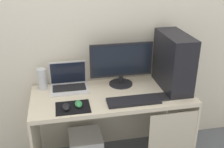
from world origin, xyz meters
TOP-DOWN VIEW (x-y plane):
  - wall_back at (0.00, 0.33)m, footprint 4.00×0.05m
  - desk at (0.02, -0.01)m, footprint 1.33×0.58m
  - pc_tower at (0.53, 0.03)m, footprint 0.20×0.47m
  - monitor at (0.11, 0.15)m, footprint 0.54×0.21m
  - laptop at (-0.34, 0.17)m, footprint 0.32×0.22m
  - speaker at (-0.56, 0.21)m, footprint 0.08×0.08m
  - keyboard at (0.14, -0.17)m, footprint 0.42×0.14m
  - mousepad at (-0.33, -0.16)m, footprint 0.26×0.20m
  - mouse_left at (-0.29, -0.15)m, footprint 0.06×0.10m
  - mouse_right at (-0.38, -0.18)m, footprint 0.06×0.10m
  - cell_phone at (0.39, -0.14)m, footprint 0.07×0.13m
  - subwoofer at (-0.23, 0.07)m, footprint 0.30×0.30m

SIDE VIEW (x-z plane):
  - subwoofer at x=-0.23m, z-range 0.00..0.30m
  - desk at x=0.02m, z-range 0.21..0.95m
  - mousepad at x=-0.33m, z-range 0.73..0.74m
  - cell_phone at x=0.39m, z-range 0.73..0.74m
  - keyboard at x=0.14m, z-range 0.73..0.76m
  - mouse_left at x=-0.29m, z-range 0.74..0.77m
  - mouse_right at x=-0.38m, z-range 0.74..0.77m
  - laptop at x=-0.34m, z-range 0.67..0.90m
  - speaker at x=-0.56m, z-range 0.73..0.92m
  - monitor at x=0.11m, z-range 0.74..1.13m
  - pc_tower at x=0.53m, z-range 0.73..1.21m
  - wall_back at x=0.00m, z-range 0.00..2.60m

